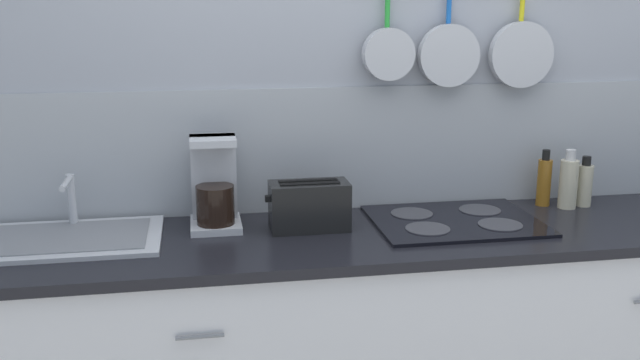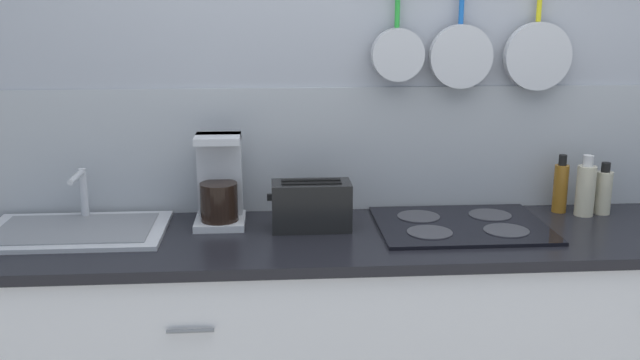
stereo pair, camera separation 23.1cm
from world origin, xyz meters
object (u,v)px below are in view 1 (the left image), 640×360
(bottle_dish_soap, at_px, (544,181))
(bottle_vinegar, at_px, (585,184))
(toaster, at_px, (309,206))
(bottle_cooking_wine, at_px, (568,182))
(coffee_maker, at_px, (214,190))

(bottle_dish_soap, xyz_separation_m, bottle_vinegar, (0.15, -0.03, -0.01))
(toaster, distance_m, bottle_cooking_wine, 1.00)
(bottle_vinegar, bearing_deg, coffee_maker, -179.59)
(bottle_vinegar, bearing_deg, toaster, -174.45)
(bottle_cooking_wine, bearing_deg, coffee_maker, 179.78)
(coffee_maker, distance_m, bottle_cooking_wine, 1.31)
(bottle_dish_soap, bearing_deg, bottle_vinegar, -13.22)
(coffee_maker, relative_size, toaster, 1.10)
(bottle_cooking_wine, bearing_deg, toaster, -174.89)
(coffee_maker, distance_m, toaster, 0.33)
(toaster, bearing_deg, bottle_vinegar, 5.55)
(bottle_cooking_wine, relative_size, bottle_vinegar, 1.16)
(bottle_cooking_wine, distance_m, bottle_vinegar, 0.08)
(coffee_maker, height_order, bottle_cooking_wine, coffee_maker)
(toaster, xyz_separation_m, bottle_cooking_wine, (0.99, 0.09, 0.02))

